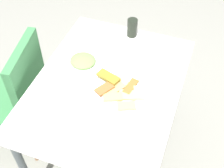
{
  "coord_description": "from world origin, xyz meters",
  "views": [
    {
      "loc": [
        -1.07,
        -0.42,
        2.0
      ],
      "look_at": [
        -0.02,
        -0.04,
        0.77
      ],
      "focal_mm": 48.88,
      "sensor_mm": 36.0,
      "label": 1
    }
  ],
  "objects_px": {
    "dining_chair": "(17,93)",
    "salad_plate_greens": "(103,35)",
    "paper_napkin": "(51,87)",
    "salad_plate_rice": "(83,61)",
    "dining_table": "(107,94)",
    "soda_can": "(132,28)",
    "fork": "(54,88)",
    "spoon": "(48,86)",
    "pide_platter": "(120,91)"
  },
  "relations": [
    {
      "from": "salad_plate_greens",
      "to": "spoon",
      "type": "relative_size",
      "value": 1.4
    },
    {
      "from": "salad_plate_rice",
      "to": "spoon",
      "type": "xyz_separation_m",
      "value": [
        -0.24,
        0.11,
        -0.01
      ]
    },
    {
      "from": "dining_chair",
      "to": "salad_plate_greens",
      "type": "distance_m",
      "value": 0.67
    },
    {
      "from": "soda_can",
      "to": "spoon",
      "type": "distance_m",
      "value": 0.67
    },
    {
      "from": "paper_napkin",
      "to": "dining_table",
      "type": "bearing_deg",
      "value": -65.07
    },
    {
      "from": "pide_platter",
      "to": "fork",
      "type": "distance_m",
      "value": 0.36
    },
    {
      "from": "dining_table",
      "to": "soda_can",
      "type": "bearing_deg",
      "value": 0.44
    },
    {
      "from": "dining_table",
      "to": "salad_plate_greens",
      "type": "distance_m",
      "value": 0.43
    },
    {
      "from": "dining_chair",
      "to": "salad_plate_greens",
      "type": "bearing_deg",
      "value": -43.89
    },
    {
      "from": "dining_chair",
      "to": "paper_napkin",
      "type": "xyz_separation_m",
      "value": [
        -0.06,
        -0.32,
        0.24
      ]
    },
    {
      "from": "dining_chair",
      "to": "salad_plate_greens",
      "type": "xyz_separation_m",
      "value": [
        0.45,
        -0.43,
        0.26
      ]
    },
    {
      "from": "dining_table",
      "to": "fork",
      "type": "height_order",
      "value": "fork"
    },
    {
      "from": "salad_plate_rice",
      "to": "fork",
      "type": "bearing_deg",
      "value": 163.71
    },
    {
      "from": "dining_table",
      "to": "paper_napkin",
      "type": "relative_size",
      "value": 7.05
    },
    {
      "from": "pide_platter",
      "to": "salad_plate_rice",
      "type": "distance_m",
      "value": 0.32
    },
    {
      "from": "salad_plate_greens",
      "to": "spoon",
      "type": "height_order",
      "value": "salad_plate_greens"
    },
    {
      "from": "salad_plate_greens",
      "to": "fork",
      "type": "distance_m",
      "value": 0.52
    },
    {
      "from": "dining_chair",
      "to": "soda_can",
      "type": "relative_size",
      "value": 7.3
    },
    {
      "from": "dining_chair",
      "to": "fork",
      "type": "height_order",
      "value": "dining_chair"
    },
    {
      "from": "dining_chair",
      "to": "spoon",
      "type": "xyz_separation_m",
      "value": [
        -0.06,
        -0.3,
        0.25
      ]
    },
    {
      "from": "dining_chair",
      "to": "soda_can",
      "type": "xyz_separation_m",
      "value": [
        0.53,
        -0.6,
        0.3
      ]
    },
    {
      "from": "pide_platter",
      "to": "salad_plate_rice",
      "type": "relative_size",
      "value": 1.42
    },
    {
      "from": "soda_can",
      "to": "fork",
      "type": "relative_size",
      "value": 0.7
    },
    {
      "from": "pide_platter",
      "to": "soda_can",
      "type": "distance_m",
      "value": 0.51
    },
    {
      "from": "spoon",
      "to": "dining_table",
      "type": "bearing_deg",
      "value": -57.36
    },
    {
      "from": "dining_table",
      "to": "spoon",
      "type": "xyz_separation_m",
      "value": [
        -0.13,
        0.3,
        0.09
      ]
    },
    {
      "from": "dining_chair",
      "to": "soda_can",
      "type": "distance_m",
      "value": 0.86
    },
    {
      "from": "salad_plate_greens",
      "to": "fork",
      "type": "bearing_deg",
      "value": 169.78
    },
    {
      "from": "salad_plate_greens",
      "to": "spoon",
      "type": "bearing_deg",
      "value": 165.92
    },
    {
      "from": "dining_table",
      "to": "fork",
      "type": "xyz_separation_m",
      "value": [
        -0.13,
        0.26,
        0.09
      ]
    },
    {
      "from": "salad_plate_rice",
      "to": "spoon",
      "type": "relative_size",
      "value": 1.32
    },
    {
      "from": "pide_platter",
      "to": "soda_can",
      "type": "height_order",
      "value": "soda_can"
    },
    {
      "from": "dining_table",
      "to": "paper_napkin",
      "type": "distance_m",
      "value": 0.32
    },
    {
      "from": "paper_napkin",
      "to": "fork",
      "type": "bearing_deg",
      "value": -90.0
    },
    {
      "from": "pide_platter",
      "to": "spoon",
      "type": "height_order",
      "value": "pide_platter"
    },
    {
      "from": "fork",
      "to": "spoon",
      "type": "relative_size",
      "value": 1.07
    },
    {
      "from": "dining_chair",
      "to": "spoon",
      "type": "distance_m",
      "value": 0.4
    },
    {
      "from": "dining_table",
      "to": "dining_chair",
      "type": "bearing_deg",
      "value": 96.52
    },
    {
      "from": "soda_can",
      "to": "dining_chair",
      "type": "bearing_deg",
      "value": 131.56
    },
    {
      "from": "soda_can",
      "to": "pide_platter",
      "type": "bearing_deg",
      "value": -169.66
    },
    {
      "from": "paper_napkin",
      "to": "salad_plate_rice",
      "type": "bearing_deg",
      "value": -20.17
    },
    {
      "from": "dining_table",
      "to": "salad_plate_rice",
      "type": "xyz_separation_m",
      "value": [
        0.11,
        0.19,
        0.1
      ]
    },
    {
      "from": "salad_plate_rice",
      "to": "paper_napkin",
      "type": "distance_m",
      "value": 0.26
    },
    {
      "from": "salad_plate_rice",
      "to": "spoon",
      "type": "distance_m",
      "value": 0.26
    },
    {
      "from": "salad_plate_greens",
      "to": "dining_table",
      "type": "bearing_deg",
      "value": -155.68
    },
    {
      "from": "dining_table",
      "to": "pide_platter",
      "type": "height_order",
      "value": "pide_platter"
    },
    {
      "from": "dining_chair",
      "to": "paper_napkin",
      "type": "distance_m",
      "value": 0.41
    },
    {
      "from": "salad_plate_rice",
      "to": "spoon",
      "type": "bearing_deg",
      "value": 156.14
    },
    {
      "from": "dining_chair",
      "to": "paper_napkin",
      "type": "bearing_deg",
      "value": -100.91
    },
    {
      "from": "soda_can",
      "to": "fork",
      "type": "xyz_separation_m",
      "value": [
        -0.59,
        0.26,
        -0.06
      ]
    }
  ]
}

